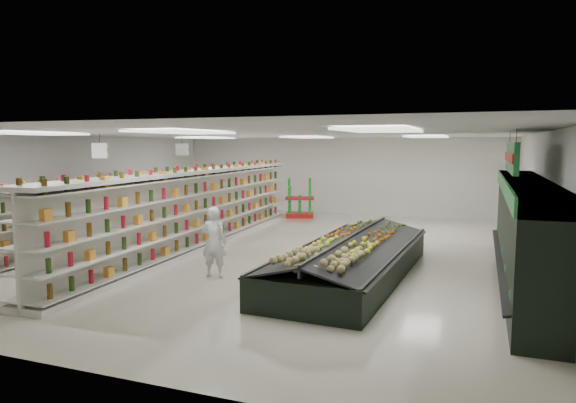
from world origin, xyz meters
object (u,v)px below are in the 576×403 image
at_px(gondola_left, 112,212).
at_px(shopper_background, 193,204).
at_px(gondola_center, 197,212).
at_px(soda_endcap, 300,200).
at_px(produce_island, 352,258).
at_px(shopper_main, 214,242).

height_order(gondola_left, shopper_background, gondola_left).
distance_m(gondola_center, shopper_background, 3.95).
bearing_deg(soda_endcap, gondola_left, -117.19).
bearing_deg(gondola_left, gondola_center, 2.15).
bearing_deg(soda_endcap, shopper_background, -130.86).
distance_m(produce_island, shopper_background, 8.75).
bearing_deg(soda_endcap, produce_island, -63.66).
bearing_deg(gondola_center, produce_island, -22.31).
xyz_separation_m(gondola_left, gondola_center, (2.78, 0.23, 0.12)).
distance_m(gondola_left, shopper_main, 5.58).
relative_size(gondola_left, shopper_main, 7.11).
xyz_separation_m(gondola_center, shopper_background, (-2.15, 3.31, -0.23)).
distance_m(gondola_left, produce_island, 7.91).
bearing_deg(shopper_main, gondola_center, -59.43).
xyz_separation_m(gondola_left, produce_island, (7.74, -1.56, -0.46)).
relative_size(gondola_center, shopper_background, 8.14).
distance_m(produce_island, shopper_main, 3.05).
xyz_separation_m(gondola_center, shopper_main, (2.13, -2.86, -0.23)).
bearing_deg(soda_endcap, gondola_center, -96.53).
xyz_separation_m(produce_island, soda_endcap, (-4.19, 8.46, 0.28)).
bearing_deg(shopper_background, soda_endcap, -37.34).
bearing_deg(shopper_main, soda_endcap, -87.90).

